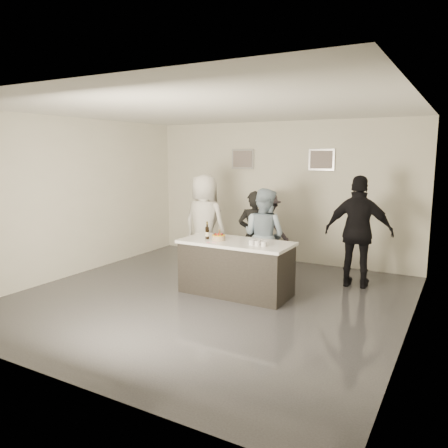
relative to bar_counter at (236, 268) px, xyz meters
The scene contains 19 objects.
floor 0.67m from the bar_counter, 125.27° to the right, with size 6.00×6.00×0.00m, color #3D3D42.
ceiling 2.60m from the bar_counter, 125.27° to the right, with size 6.00×6.00×0.00m, color white.
wall_back 2.82m from the bar_counter, 96.24° to the left, with size 6.00×0.04×3.00m, color silver.
wall_front 3.57m from the bar_counter, 94.77° to the right, with size 6.00×0.04×3.00m, color silver.
wall_left 3.47m from the bar_counter, behind, with size 0.04×6.00×3.00m, color silver.
wall_right 2.94m from the bar_counter, ahead, with size 0.04×6.00×3.00m, color silver.
picture_left 3.33m from the bar_counter, 114.75° to the left, with size 0.54×0.04×0.44m, color #B2B2B7.
picture_right 3.17m from the bar_counter, 76.51° to the left, with size 0.54×0.04×0.44m, color #B2B2B7.
bar_counter is the anchor object (origin of this frame).
cake 0.57m from the bar_counter, 164.52° to the right, with size 0.22×0.22×0.08m, color gold.
beer_bottle_a 0.85m from the bar_counter, behind, with size 0.07×0.07×0.26m, color black.
beer_bottle_b 0.78m from the bar_counter, behind, with size 0.07×0.07×0.26m, color black.
tumbler_cluster 0.67m from the bar_counter, 11.59° to the right, with size 0.30×0.19×0.08m, color orange.
candles 0.62m from the bar_counter, 130.90° to the right, with size 0.24×0.08×0.01m, color pink.
person_main_black 0.97m from the bar_counter, 95.29° to the left, with size 0.61×0.40×1.66m, color black.
person_main_blue 0.95m from the bar_counter, 81.99° to the left, with size 0.84×0.65×1.72m, color #95ACC3.
person_guest_left 1.65m from the bar_counter, 141.17° to the left, with size 0.94×0.61×1.93m, color silver.
person_guest_right 2.25m from the bar_counter, 39.95° to the left, with size 1.15×0.48×1.96m, color black.
person_guest_back 1.91m from the bar_counter, 98.03° to the left, with size 1.00×0.58×1.55m, color #2F2A31.
Camera 1 is at (3.56, -5.85, 2.35)m, focal length 35.00 mm.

